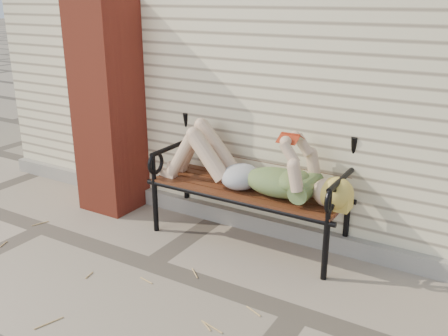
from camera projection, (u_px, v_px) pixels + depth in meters
The scene contains 7 objects.
ground at pixel (297, 314), 3.33m from camera, with size 80.00×80.00×0.00m, color gray.
house_wall at pixel (416, 46), 5.26m from camera, with size 8.00×4.00×3.00m, color #F1E5BC.
foundation_strip at pixel (344, 245), 4.09m from camera, with size 8.00×0.10×0.15m, color #9C968D.
brick_pillar at pixel (108, 108), 4.72m from camera, with size 0.50×0.50×2.00m, color maroon.
garden_bench at pixel (254, 166), 4.19m from camera, with size 1.79×0.71×1.16m.
reading_woman at pixel (247, 167), 4.06m from camera, with size 1.69×0.38×0.53m.
straw_scatter at pixel (95, 301), 3.45m from camera, with size 2.99×1.80×0.01m.
Camera 1 is at (1.03, -2.67, 2.01)m, focal length 40.00 mm.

